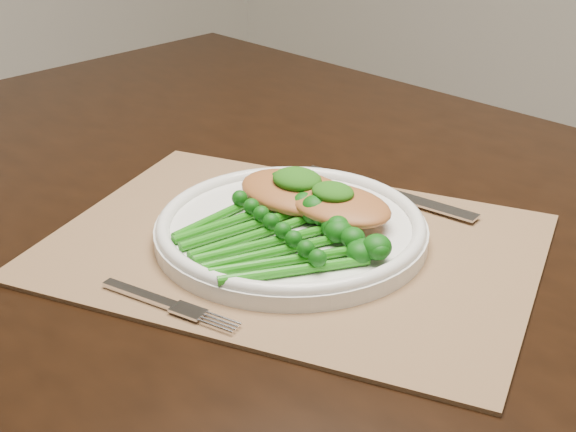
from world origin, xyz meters
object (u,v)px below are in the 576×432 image
Objects in this scene: chicken_fillet_left at (295,192)px; broccolini_bundle at (258,240)px; placemat at (293,247)px; dinner_plate at (291,228)px.

broccolini_bundle is (0.03, -0.10, -0.01)m from chicken_fillet_left.
broccolini_bundle is (-0.01, -0.04, 0.02)m from placemat.
dinner_plate is (-0.01, 0.01, 0.02)m from placemat.
dinner_plate is at bearing 111.13° from broccolini_bundle.
placemat is 3.59× the size of chicken_fillet_left.
chicken_fillet_left is (-0.03, 0.04, 0.02)m from dinner_plate.
chicken_fillet_left is at bearing 110.31° from placemat.
dinner_plate is 2.08× the size of chicken_fillet_left.
chicken_fillet_left is (-0.04, 0.05, 0.03)m from placemat.
broccolini_bundle is (0.00, -0.05, 0.01)m from dinner_plate.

